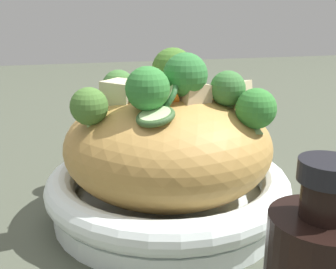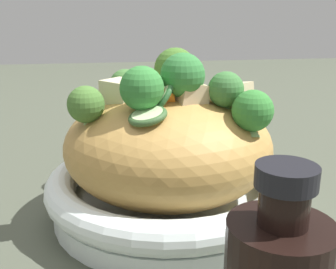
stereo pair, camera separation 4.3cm
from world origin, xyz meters
TOP-DOWN VIEW (x-y plane):
  - ground_plane at (0.00, 0.00)m, footprint 3.00×3.00m
  - serving_bowl at (0.00, 0.00)m, footprint 0.27×0.27m
  - noodle_heap at (-0.00, 0.00)m, footprint 0.22×0.22m
  - broccoli_florets at (0.00, 0.01)m, footprint 0.20×0.20m
  - carrot_coins at (0.00, -0.02)m, footprint 0.11×0.15m
  - zucchini_slices at (0.02, 0.03)m, footprint 0.06×0.10m
  - chicken_chunks at (-0.01, -0.02)m, footprint 0.16×0.15m

SIDE VIEW (x-z plane):
  - ground_plane at x=0.00m, z-range 0.00..0.00m
  - serving_bowl at x=0.00m, z-range 0.00..0.05m
  - noodle_heap at x=0.00m, z-range 0.02..0.14m
  - chicken_chunks at x=-0.01m, z-range 0.11..0.16m
  - carrot_coins at x=0.00m, z-range 0.11..0.16m
  - zucchini_slices at x=0.02m, z-range 0.12..0.16m
  - broccoli_florets at x=0.00m, z-range 0.11..0.19m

